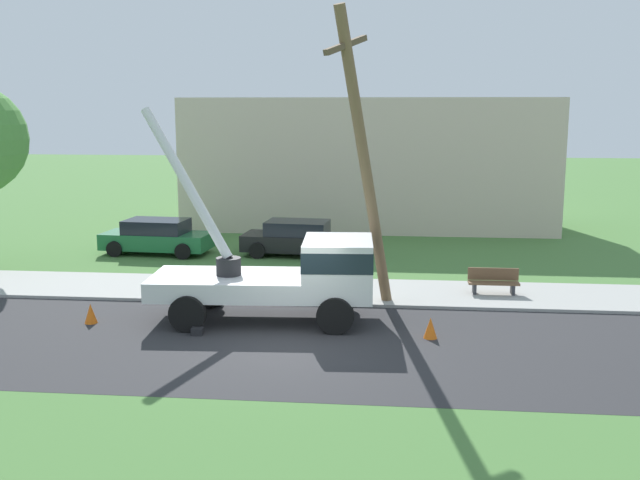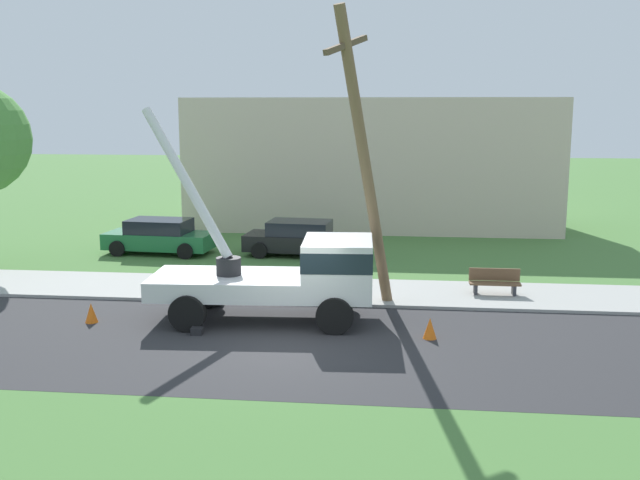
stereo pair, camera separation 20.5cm
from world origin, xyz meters
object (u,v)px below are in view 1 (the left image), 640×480
Objects in this scene: traffic_cone_ahead at (430,328)px; leaning_utility_pole at (364,160)px; utility_truck at (292,272)px; parked_sedan_black at (297,238)px; park_bench at (493,282)px; parked_sedan_green at (157,237)px; traffic_cone_behind at (91,313)px.

leaning_utility_pole is at bearing 128.16° from traffic_cone_ahead.
utility_truck is at bearing -150.51° from leaning_utility_pole.
utility_truck is 4.19m from traffic_cone_ahead.
parked_sedan_black is 9.20m from park_bench.
leaning_utility_pole reaches higher than parked_sedan_green.
parked_sedan_green is 1.00× the size of parked_sedan_black.
traffic_cone_behind is at bearing -114.38° from parked_sedan_black.
traffic_cone_behind is 12.32m from park_bench.
parked_sedan_black is (-1.04, 9.16, -0.70)m from utility_truck.
utility_truck is 11.30m from parked_sedan_green.
traffic_cone_behind is at bearing -82.57° from parked_sedan_green.
parked_sedan_green reaches higher than park_bench.
utility_truck is at bearing -52.61° from parked_sedan_green.
parked_sedan_black is at bearing 115.00° from traffic_cone_ahead.
parked_sedan_green is (-1.28, 9.80, 0.43)m from traffic_cone_behind.
leaning_utility_pole is 15.60× the size of traffic_cone_behind.
park_bench is (4.08, 2.18, -4.02)m from leaning_utility_pole.
leaning_utility_pole is at bearing 29.49° from utility_truck.
leaning_utility_pole is 12.39m from parked_sedan_green.
parked_sedan_green is at bearing 138.27° from leaning_utility_pole.
parked_sedan_black is 2.84× the size of park_bench.
traffic_cone_behind is 0.12× the size of parked_sedan_black.
traffic_cone_behind is at bearing -171.42° from utility_truck.
utility_truck reaches higher than traffic_cone_ahead.
parked_sedan_black is (-3.00, 8.06, -3.77)m from leaning_utility_pole.
utility_truck is at bearing 8.58° from traffic_cone_behind.
parked_sedan_green is at bearing 97.43° from traffic_cone_behind.
parked_sedan_black is at bearing 140.28° from park_bench.
traffic_cone_ahead is 14.80m from parked_sedan_green.
parked_sedan_black reaches higher than park_bench.
utility_truck is 12.29× the size of traffic_cone_behind.
park_bench is (12.89, -5.68, -0.25)m from parked_sedan_green.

